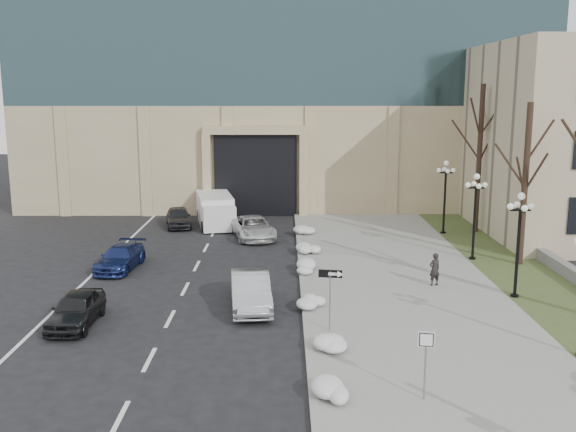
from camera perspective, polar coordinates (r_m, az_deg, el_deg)
name	(u,v)px	position (r m, az deg, el deg)	size (l,w,h in m)	color
sidewalk	(400,287)	(30.43, 9.93, -6.28)	(9.00, 40.00, 0.12)	gray
curb	(303,287)	(29.96, 1.38, -6.36)	(0.30, 40.00, 0.14)	gray
grass_strip	(539,287)	(32.22, 21.45, -5.93)	(4.00, 40.00, 0.10)	#3B4A25
stone_wall	(564,269)	(34.68, 23.35, -4.39)	(0.50, 30.00, 0.70)	slate
car_a	(76,309)	(26.61, -18.32, -7.86)	(1.56, 3.88, 1.32)	black
car_b	(251,291)	(27.20, -3.34, -6.68)	(1.60, 4.58, 1.51)	#AAADB2
car_c	(120,258)	(34.16, -14.69, -3.61)	(1.70, 4.19, 1.22)	navy
car_d	(253,228)	(40.03, -3.10, -1.04)	(2.25, 4.87, 1.35)	silver
car_e	(178,217)	(44.02, -9.71, -0.09)	(1.59, 3.95, 1.34)	#28292D
pedestrian	(435,269)	(30.66, 12.90, -4.64)	(0.57, 0.37, 1.55)	black
box_truck	(216,211)	(44.36, -6.46, 0.49)	(3.37, 6.63, 2.01)	silver
one_way_sign	(334,281)	(24.04, 4.14, -5.82)	(0.93, 0.32, 2.50)	slate
keep_sign	(426,351)	(19.38, 12.16, -11.65)	(0.47, 0.14, 2.21)	slate
snow_clump_b	(332,393)	(19.59, 3.97, -15.41)	(1.10, 1.60, 0.36)	silver
snow_clump_c	(329,344)	(22.94, 3.70, -11.33)	(1.10, 1.60, 0.36)	silver
snow_clump_d	(311,303)	(27.09, 2.09, -7.76)	(1.10, 1.60, 0.36)	silver
snow_clump_e	(311,268)	(32.32, 2.07, -4.64)	(1.10, 1.60, 0.36)	silver
snow_clump_f	(309,250)	(35.94, 1.92, -3.04)	(1.10, 1.60, 0.36)	silver
snow_clump_g	(302,231)	(40.91, 1.21, -1.30)	(1.10, 1.60, 0.36)	silver
lamppost_b	(519,231)	(29.53, 19.85, -1.26)	(1.18, 1.18, 4.76)	black
lamppost_c	(475,205)	(35.59, 16.31, 0.95)	(1.18, 1.18, 4.76)	black
lamppost_d	(445,187)	(41.78, 13.80, 2.51)	(1.18, 1.18, 4.76)	black
tree_mid	(527,161)	(35.03, 20.44, 4.56)	(3.20, 3.20, 8.50)	black
tree_far	(480,138)	(42.52, 16.73, 6.68)	(3.20, 3.20, 9.50)	black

